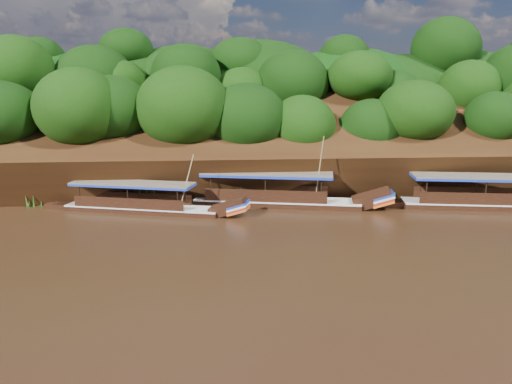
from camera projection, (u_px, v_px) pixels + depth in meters
ground at (328, 237)px, 31.01m from camera, size 160.00×160.00×0.00m
riverbank at (280, 156)px, 52.74m from camera, size 120.00×30.06×19.40m
boat_0 at (502, 201)px, 38.11m from camera, size 15.75×4.87×6.35m
boat_1 at (287, 198)px, 38.88m from camera, size 15.41×5.45×6.12m
boat_2 at (152, 206)px, 37.03m from camera, size 13.88×5.56×4.82m
reeds at (262, 192)px, 39.89m from camera, size 50.85×2.61×1.94m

